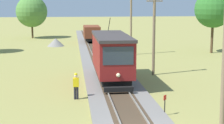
{
  "coord_description": "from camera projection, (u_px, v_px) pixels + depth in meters",
  "views": [
    {
      "loc": [
        -3.1,
        -14.85,
        6.4
      ],
      "look_at": [
        0.21,
        13.41,
        1.4
      ],
      "focal_mm": 55.66,
      "sensor_mm": 36.0,
      "label": 1
    }
  ],
  "objects": [
    {
      "name": "freight_car",
      "position": [
        92.0,
        33.0,
        53.48
      ],
      "size": [
        2.4,
        5.2,
        2.31
      ],
      "color": "brown",
      "rests_on": "rail_right"
    },
    {
      "name": "tree_right_far",
      "position": [
        32.0,
        12.0,
        60.02
      ],
      "size": [
        5.4,
        5.4,
        7.32
      ],
      "color": "#4C3823",
      "rests_on": "ground"
    },
    {
      "name": "trackside_signal_marker",
      "position": [
        165.0,
        104.0,
        19.63
      ],
      "size": [
        0.21,
        0.21,
        1.18
      ],
      "color": "black",
      "rests_on": "ground"
    },
    {
      "name": "red_tram",
      "position": [
        111.0,
        55.0,
        27.35
      ],
      "size": [
        2.6,
        8.54,
        4.79
      ],
      "color": "maroon",
      "rests_on": "rail_right"
    },
    {
      "name": "track_worker",
      "position": [
        76.0,
        85.0,
        22.78
      ],
      "size": [
        0.39,
        0.26,
        1.78
      ],
      "rotation": [
        0.0,
        0.0,
        1.51
      ],
      "color": "black",
      "rests_on": "ground"
    },
    {
      "name": "utility_pole_mid",
      "position": [
        131.0,
        21.0,
        41.35
      ],
      "size": [
        1.4,
        0.47,
        8.02
      ],
      "color": "#7A664C",
      "rests_on": "ground"
    },
    {
      "name": "gravel_pile",
      "position": [
        56.0,
        42.0,
        49.93
      ],
      "size": [
        2.47,
        2.47,
        1.13
      ],
      "primitive_type": "cone",
      "color": "gray",
      "rests_on": "ground"
    },
    {
      "name": "utility_pole_near_tram",
      "position": [
        154.0,
        32.0,
        29.98
      ],
      "size": [
        1.4,
        0.36,
        7.29
      ],
      "color": "#7A664C",
      "rests_on": "ground"
    },
    {
      "name": "tree_left_near",
      "position": [
        213.0,
        9.0,
        42.53
      ],
      "size": [
        4.6,
        4.6,
        7.74
      ],
      "color": "#4C3823",
      "rests_on": "ground"
    }
  ]
}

